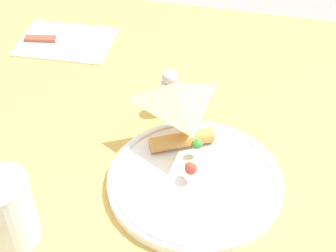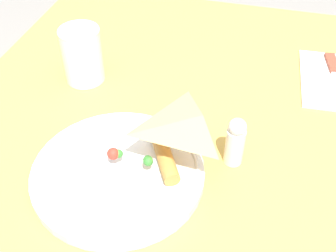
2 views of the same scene
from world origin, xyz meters
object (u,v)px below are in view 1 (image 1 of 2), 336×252
napkin_folded (66,42)px  salt_shaker (170,91)px  plate_pizza (194,177)px  milk_glass (6,212)px  dining_table (132,173)px  butter_knife (62,40)px

napkin_folded → salt_shaker: salt_shaker is taller
plate_pizza → salt_shaker: 0.18m
salt_shaker → milk_glass: bearing=-115.2°
milk_glass → salt_shaker: 0.34m
plate_pizza → milk_glass: milk_glass is taller
dining_table → butter_knife: size_ratio=5.48×
butter_knife → salt_shaker: bearing=-41.6°
dining_table → milk_glass: (-0.09, -0.24, 0.16)m
dining_table → salt_shaker: salt_shaker is taller
plate_pizza → salt_shaker: (-0.07, 0.16, 0.03)m
dining_table → butter_knife: butter_knife is taller
butter_knife → salt_shaker: (0.27, -0.16, 0.04)m
plate_pizza → salt_shaker: size_ratio=3.04×
dining_table → salt_shaker: bearing=49.6°
plate_pizza → salt_shaker: salt_shaker is taller
butter_knife → salt_shaker: salt_shaker is taller
butter_knife → milk_glass: bearing=-85.5°
milk_glass → napkin_folded: milk_glass is taller
napkin_folded → salt_shaker: size_ratio=2.30×
dining_table → napkin_folded: napkin_folded is taller
milk_glass → butter_knife: 0.49m
salt_shaker → dining_table: bearing=-130.4°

